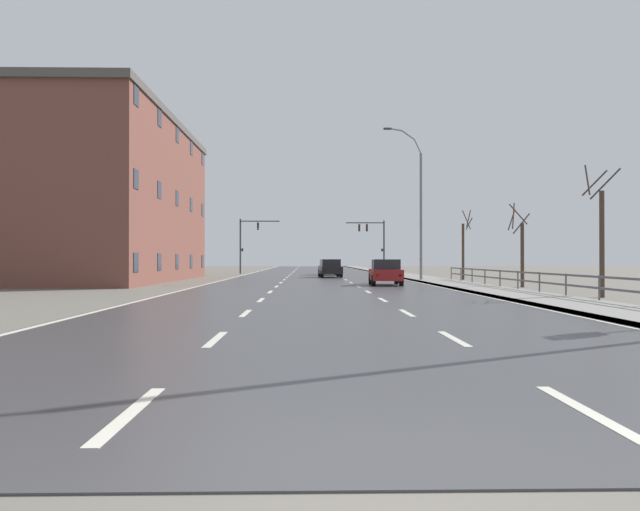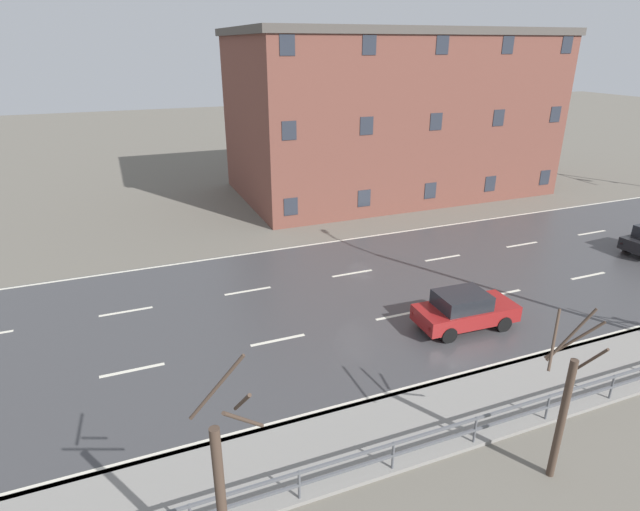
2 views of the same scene
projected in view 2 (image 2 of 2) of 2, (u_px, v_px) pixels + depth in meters
The scene contains 5 objects.
guardrail at pixel (299, 480), 12.78m from camera, with size 0.07×32.01×1.00m.
car_far_right at pixel (465, 310), 20.78m from camera, with size 1.97×4.17×1.57m.
brick_building at pixel (389, 113), 39.06m from camera, with size 12.69×23.12×11.78m.
bare_tree_near at pixel (224, 506), 9.89m from camera, with size 1.56×1.27×5.58m.
bare_tree_mid at pixel (563, 407), 13.09m from camera, with size 1.42×1.72×4.82m.
Camera 2 is at (19.05, 18.66, 10.72)m, focal length 28.94 mm.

